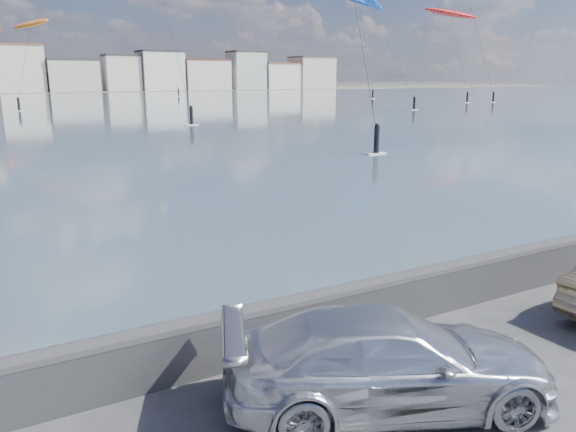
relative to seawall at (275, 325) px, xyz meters
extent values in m
cube|color=#3C5561|center=(0.00, 88.80, -0.58)|extent=(500.00, 177.00, 0.00)
cube|color=#28282B|center=(0.00, 0.00, -0.13)|extent=(400.00, 0.35, 0.90)
cylinder|color=#28282B|center=(0.00, 0.00, 0.32)|extent=(400.00, 0.36, 0.36)
cube|color=beige|center=(11.00, 183.30, 6.17)|extent=(13.00, 10.00, 13.50)
cube|color=brown|center=(11.00, 183.30, 13.22)|extent=(13.26, 10.20, 0.60)
cube|color=beige|center=(25.50, 183.30, 4.17)|extent=(15.00, 12.00, 9.50)
cube|color=#383330|center=(25.50, 183.30, 9.22)|extent=(15.30, 12.24, 0.60)
cube|color=beige|center=(41.00, 183.30, 4.92)|extent=(11.00, 9.00, 11.00)
cube|color=#383330|center=(41.00, 183.30, 10.72)|extent=(11.22, 9.18, 0.60)
cube|color=white|center=(54.00, 183.30, 5.67)|extent=(14.00, 11.00, 12.50)
cube|color=#2D2D33|center=(54.00, 183.30, 12.22)|extent=(14.28, 11.22, 0.60)
cube|color=beige|center=(69.50, 183.30, 4.42)|extent=(16.00, 12.00, 10.00)
cube|color=#562D23|center=(69.50, 183.30, 9.72)|extent=(16.32, 12.24, 0.60)
cube|color=#B7C6BC|center=(86.00, 183.30, 5.92)|extent=(12.00, 10.00, 13.00)
cube|color=#383330|center=(86.00, 183.30, 12.72)|extent=(12.24, 10.20, 0.60)
cube|color=white|center=(99.50, 183.30, 3.92)|extent=(14.00, 11.00, 9.00)
cube|color=brown|center=(99.50, 183.30, 8.72)|extent=(14.28, 11.22, 0.60)
cube|color=beige|center=(114.00, 183.30, 5.17)|extent=(15.00, 12.00, 11.50)
cube|color=#4C423D|center=(114.00, 183.30, 11.22)|extent=(15.30, 12.24, 0.60)
imported|color=silver|center=(0.77, -2.25, 0.15)|extent=(5.47, 3.85, 1.47)
ellipsoid|color=blue|center=(76.05, 101.85, 20.77)|extent=(5.08, 10.73, 4.32)
cube|color=white|center=(73.54, 92.20, -0.53)|extent=(1.40, 0.42, 0.08)
cylinder|color=black|center=(73.54, 92.20, 0.37)|extent=(0.36, 0.36, 1.70)
sphere|color=black|center=(73.54, 92.20, 1.27)|extent=(0.28, 0.28, 0.28)
cylinder|color=black|center=(74.79, 97.02, 10.75)|extent=(2.55, 9.69, 20.07)
cube|color=white|center=(15.50, 47.17, -0.53)|extent=(1.40, 0.42, 0.08)
cylinder|color=black|center=(15.50, 47.17, 0.37)|extent=(0.36, 0.36, 1.70)
sphere|color=black|center=(15.50, 47.17, 1.27)|extent=(0.28, 0.28, 0.28)
ellipsoid|color=orange|center=(5.99, 93.91, 12.34)|extent=(6.52, 8.03, 2.55)
cube|color=white|center=(2.08, 81.61, -0.53)|extent=(1.40, 0.42, 0.08)
cylinder|color=black|center=(2.08, 81.61, 0.37)|extent=(0.36, 0.36, 1.70)
sphere|color=black|center=(2.08, 81.61, 1.27)|extent=(0.28, 0.28, 0.28)
cylinder|color=black|center=(4.03, 87.76, 6.53)|extent=(3.95, 12.32, 11.65)
ellipsoid|color=red|center=(79.04, 75.90, 16.00)|extent=(10.93, 7.13, 2.84)
cube|color=white|center=(77.38, 68.58, -0.53)|extent=(1.40, 0.42, 0.08)
cylinder|color=black|center=(77.38, 68.58, 0.37)|extent=(0.36, 0.36, 1.70)
sphere|color=black|center=(77.38, 68.58, 1.27)|extent=(0.28, 0.28, 0.28)
cylinder|color=black|center=(78.21, 72.24, 8.36)|extent=(1.70, 7.35, 15.30)
cube|color=white|center=(40.81, 126.31, -0.53)|extent=(1.40, 0.42, 0.08)
cylinder|color=black|center=(40.81, 126.31, 0.37)|extent=(0.36, 0.36, 1.70)
sphere|color=black|center=(40.81, 126.31, 1.27)|extent=(0.28, 0.28, 0.28)
cylinder|color=black|center=(39.52, 131.01, 14.74)|extent=(2.61, 9.44, 28.05)
cube|color=white|center=(53.38, 56.22, -0.53)|extent=(1.40, 0.42, 0.08)
cylinder|color=black|center=(53.38, 56.22, 0.37)|extent=(0.36, 0.36, 1.70)
sphere|color=black|center=(53.38, 56.22, 1.27)|extent=(0.28, 0.28, 0.28)
cylinder|color=black|center=(54.18, 63.49, 8.76)|extent=(1.65, 14.57, 16.10)
cube|color=white|center=(18.35, 20.48, -0.53)|extent=(1.40, 0.42, 0.08)
cylinder|color=black|center=(18.35, 20.48, 0.37)|extent=(0.36, 0.36, 1.70)
sphere|color=black|center=(18.35, 20.48, 1.27)|extent=(0.28, 0.28, 0.28)
cube|color=white|center=(82.81, 67.21, -0.53)|extent=(1.40, 0.42, 0.08)
cylinder|color=black|center=(82.81, 67.21, 0.37)|extent=(0.36, 0.36, 1.70)
sphere|color=black|center=(82.81, 67.21, 1.27)|extent=(0.28, 0.28, 0.28)
cylinder|color=black|center=(81.46, 73.59, 17.76)|extent=(2.73, 12.79, 34.09)
camera|label=1|loc=(-4.37, -8.24, 4.36)|focal=35.00mm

